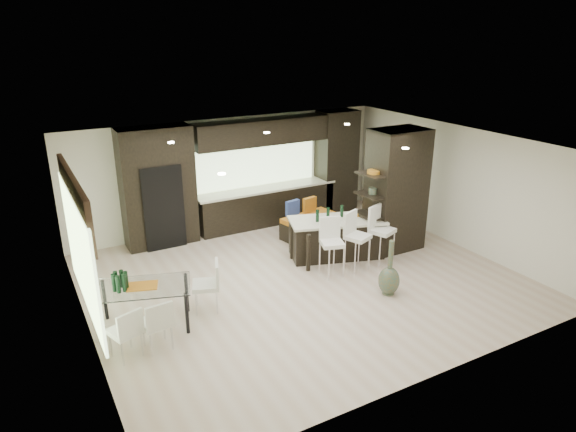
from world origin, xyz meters
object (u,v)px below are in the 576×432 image
kitchen_island (336,238)px  dining_table (145,306)px  bench (308,225)px  stool_mid (357,247)px  chair_end (206,288)px  stool_right (381,241)px  floor_vase (390,268)px  chair_far (125,334)px  chair_near (157,326)px  stool_left (332,253)px

kitchen_island → dining_table: kitchen_island is taller
bench → dining_table: size_ratio=0.89×
stool_mid → chair_end: (-3.29, -0.05, -0.07)m
stool_mid → stool_right: bearing=-22.4°
floor_vase → kitchen_island: bearing=86.8°
bench → floor_vase: 3.20m
stool_mid → stool_right: (0.62, -0.01, 0.01)m
bench → chair_far: chair_far is taller
kitchen_island → bench: bearing=105.7°
bench → chair_end: 3.94m
kitchen_island → dining_table: 4.43m
stool_mid → stool_right: size_ratio=0.98×
kitchen_island → floor_vase: (-0.11, -1.90, 0.12)m
dining_table → chair_near: 0.72m
chair_far → chair_near: bearing=-19.6°
bench → chair_end: size_ratio=1.61×
chair_far → stool_right: bearing=-11.1°
floor_vase → chair_end: size_ratio=1.28×
stool_left → stool_mid: stool_mid is taller
chair_end → stool_mid: bearing=-68.7°
kitchen_island → chair_near: (-4.36, -1.53, -0.03)m
stool_mid → chair_near: 4.43m
stool_mid → chair_near: (-4.36, -0.78, -0.10)m
chair_near → chair_far: chair_near is taller
kitchen_island → floor_vase: size_ratio=1.88×
chair_near → chair_far: (-0.48, 0.00, -0.01)m
stool_mid → stool_right: 0.62m
chair_far → chair_end: chair_end is taller
stool_mid → dining_table: size_ratio=0.64×
floor_vase → chair_end: bearing=161.0°
dining_table → chair_far: 0.86m
dining_table → chair_end: 1.07m
stool_mid → dining_table: 4.36m
stool_right → floor_vase: (-0.73, -1.15, 0.04)m
chair_near → bench: bearing=27.6°
stool_left → stool_mid: bearing=17.2°
stool_right → chair_far: stool_right is taller
stool_left → chair_near: 3.82m
chair_end → kitchen_island: bearing=-55.9°
chair_far → chair_end: (1.55, 0.72, 0.03)m
kitchen_island → dining_table: bearing=-151.4°
stool_mid → stool_left: bearing=157.7°
chair_near → chair_end: size_ratio=0.94×
stool_mid → dining_table: stool_mid is taller
stool_right → chair_near: size_ratio=1.27×
kitchen_island → chair_near: bearing=-142.6°
floor_vase → bench: bearing=87.1°
chair_near → stool_right: bearing=3.8°
chair_near → chair_end: bearing=29.1°
kitchen_island → stool_mid: 0.75m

